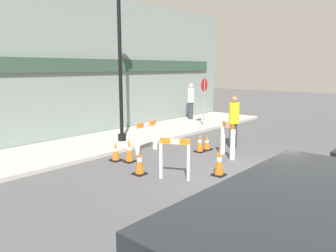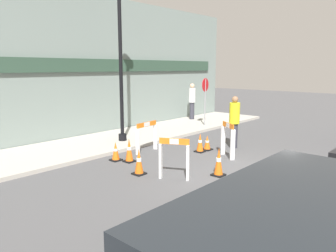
# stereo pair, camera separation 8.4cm
# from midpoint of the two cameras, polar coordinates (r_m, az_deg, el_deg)

# --- Properties ---
(ground_plane) EXTENTS (60.00, 60.00, 0.00)m
(ground_plane) POSITION_cam_midpoint_polar(r_m,az_deg,el_deg) (8.54, 15.51, -8.79)
(ground_plane) COLOR #4C4C4F
(sidewalk_slab) EXTENTS (18.00, 2.87, 0.11)m
(sidewalk_slab) POSITION_cam_midpoint_polar(r_m,az_deg,el_deg) (12.20, -10.39, -2.62)
(sidewalk_slab) COLOR #ADA89E
(sidewalk_slab) RESTS_ON ground_plane
(storefront_facade) EXTENTS (18.00, 0.22, 5.50)m
(storefront_facade) POSITION_cam_midpoint_polar(r_m,az_deg,el_deg) (13.13, -14.92, 9.97)
(storefront_facade) COLOR gray
(storefront_facade) RESTS_ON ground_plane
(streetlamp_post) EXTENTS (0.44, 0.44, 6.11)m
(streetlamp_post) POSITION_cam_midpoint_polar(r_m,az_deg,el_deg) (11.77, -8.69, 16.22)
(streetlamp_post) COLOR black
(streetlamp_post) RESTS_ON sidewalk_slab
(stop_sign) EXTENTS (0.60, 0.11, 2.13)m
(stop_sign) POSITION_cam_midpoint_polar(r_m,az_deg,el_deg) (14.94, 6.15, 5.60)
(stop_sign) COLOR gray
(stop_sign) RESTS_ON sidewalk_slab
(barricade_0) EXTENTS (0.96, 0.23, 0.99)m
(barricade_0) POSITION_cam_midpoint_polar(r_m,az_deg,el_deg) (10.62, -3.98, -1.67)
(barricade_0) COLOR white
(barricade_0) RESTS_ON ground_plane
(barricade_1) EXTENTS (0.47, 0.72, 1.03)m
(barricade_1) POSITION_cam_midpoint_polar(r_m,az_deg,el_deg) (8.04, 0.90, -5.53)
(barricade_1) COLOR white
(barricade_1) RESTS_ON ground_plane
(barricade_2) EXTENTS (0.51, 0.69, 1.07)m
(barricade_2) POSITION_cam_midpoint_polar(r_m,az_deg,el_deg) (10.17, 10.10, -2.24)
(barricade_2) COLOR white
(barricade_2) RESTS_ON ground_plane
(traffic_cone_0) EXTENTS (0.30, 0.30, 0.74)m
(traffic_cone_0) POSITION_cam_midpoint_polar(r_m,az_deg,el_deg) (8.44, 8.61, -6.22)
(traffic_cone_0) COLOR black
(traffic_cone_0) RESTS_ON ground_plane
(traffic_cone_1) EXTENTS (0.30, 0.30, 0.70)m
(traffic_cone_1) POSITION_cam_midpoint_polar(r_m,az_deg,el_deg) (9.60, -7.01, -4.28)
(traffic_cone_1) COLOR black
(traffic_cone_1) RESTS_ON ground_plane
(traffic_cone_2) EXTENTS (0.30, 0.30, 0.57)m
(traffic_cone_2) POSITION_cam_midpoint_polar(r_m,az_deg,el_deg) (9.80, -9.34, -4.45)
(traffic_cone_2) COLOR black
(traffic_cone_2) RESTS_ON ground_plane
(traffic_cone_3) EXTENTS (0.30, 0.30, 0.49)m
(traffic_cone_3) POSITION_cam_midpoint_polar(r_m,az_deg,el_deg) (11.01, 6.57, -2.95)
(traffic_cone_3) COLOR black
(traffic_cone_3) RESTS_ON ground_plane
(traffic_cone_4) EXTENTS (0.30, 0.30, 0.68)m
(traffic_cone_4) POSITION_cam_midpoint_polar(r_m,az_deg,el_deg) (8.47, -5.28, -6.28)
(traffic_cone_4) COLOR black
(traffic_cone_4) RESTS_ON ground_plane
(traffic_cone_5) EXTENTS (0.30, 0.30, 0.62)m
(traffic_cone_5) POSITION_cam_midpoint_polar(r_m,az_deg,el_deg) (10.70, 5.34, -2.96)
(traffic_cone_5) COLOR black
(traffic_cone_5) RESTS_ON ground_plane
(person_worker) EXTENTS (0.38, 0.38, 1.77)m
(person_worker) POSITION_cam_midpoint_polar(r_m,az_deg,el_deg) (11.33, 11.18, 1.00)
(person_worker) COLOR #33333D
(person_worker) RESTS_ON ground_plane
(person_pedestrian) EXTENTS (0.35, 0.35, 1.81)m
(person_pedestrian) POSITION_cam_midpoint_polar(r_m,az_deg,el_deg) (16.68, 3.86, 4.56)
(person_pedestrian) COLOR #33333D
(person_pedestrian) RESTS_ON sidewalk_slab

